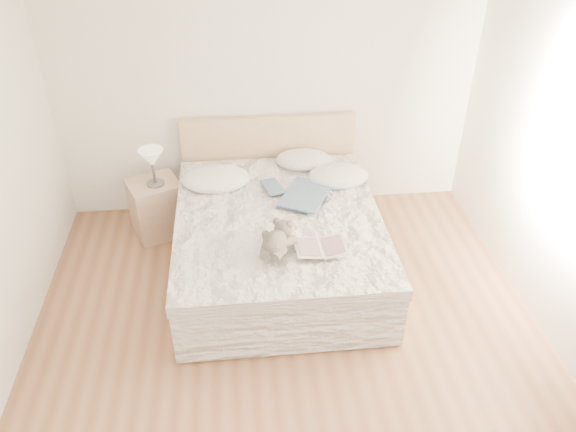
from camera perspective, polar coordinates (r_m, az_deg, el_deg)
The scene contains 12 objects.
floor at distance 4.28m, azimuth 0.46°, elevation -14.98°, with size 4.00×4.50×0.00m, color brown.
wall_back at distance 5.37m, azimuth -2.19°, elevation 13.70°, with size 4.00×0.02×2.70m, color white.
bed at distance 4.94m, azimuth -1.05°, elevation -2.13°, with size 1.72×2.14×1.00m.
nightstand at distance 5.51m, azimuth -13.18°, elevation 0.82°, with size 0.45×0.40×0.56m, color tan.
table_lamp at distance 5.21m, azimuth -13.65°, elevation 5.57°, with size 0.28×0.28×0.36m.
pillow_left at distance 5.16m, azimuth -7.31°, elevation 3.76°, with size 0.62×0.43×0.19m, color white.
pillow_middle at distance 5.44m, azimuth 1.61°, elevation 5.72°, with size 0.54×0.38×0.16m, color silver.
pillow_right at distance 5.19m, azimuth 5.12°, elevation 4.08°, with size 0.56×0.39×0.17m, color silver.
blouse at distance 4.91m, azimuth 1.78°, elevation 2.17°, with size 0.55×0.59×0.02m, color #34495F, non-canonical shape.
photo_book at distance 5.18m, azimuth -7.79°, elevation 3.70°, with size 0.35×0.24×0.03m, color white.
childrens_book at distance 4.30m, azimuth 3.29°, elevation -3.21°, with size 0.40×0.27×0.03m, color beige.
teddy_bear at distance 4.24m, azimuth -1.35°, elevation -3.43°, with size 0.24×0.34×0.18m, color #5C5448, non-canonical shape.
Camera 1 is at (-0.32, -2.77, 3.25)m, focal length 35.00 mm.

